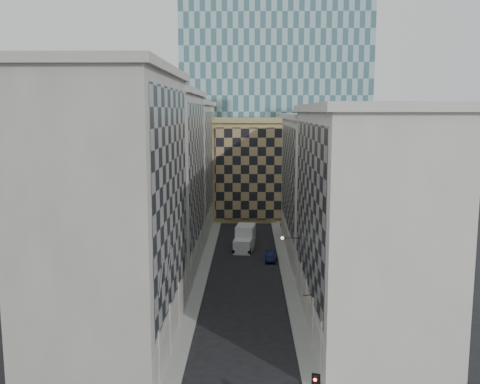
# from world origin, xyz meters

# --- Properties ---
(sidewalk_west) EXTENTS (1.50, 100.00, 0.15)m
(sidewalk_west) POSITION_xyz_m (-5.25, 30.00, 0.07)
(sidewalk_west) COLOR gray
(sidewalk_west) RESTS_ON ground
(sidewalk_east) EXTENTS (1.50, 100.00, 0.15)m
(sidewalk_east) POSITION_xyz_m (5.25, 30.00, 0.07)
(sidewalk_east) COLOR gray
(sidewalk_east) RESTS_ON ground
(bldg_left_a) EXTENTS (10.80, 22.80, 23.70)m
(bldg_left_a) POSITION_xyz_m (-10.88, 11.00, 11.82)
(bldg_left_a) COLOR gray
(bldg_left_a) RESTS_ON ground
(bldg_left_b) EXTENTS (10.80, 22.80, 22.70)m
(bldg_left_b) POSITION_xyz_m (-10.88, 33.00, 11.32)
(bldg_left_b) COLOR #9A978F
(bldg_left_b) RESTS_ON ground
(bldg_left_c) EXTENTS (10.80, 22.80, 21.70)m
(bldg_left_c) POSITION_xyz_m (-10.88, 55.00, 10.83)
(bldg_left_c) COLOR gray
(bldg_left_c) RESTS_ON ground
(bldg_right_a) EXTENTS (10.80, 26.80, 20.70)m
(bldg_right_a) POSITION_xyz_m (10.88, 15.00, 10.32)
(bldg_right_a) COLOR beige
(bldg_right_a) RESTS_ON ground
(bldg_right_b) EXTENTS (10.80, 28.80, 19.70)m
(bldg_right_b) POSITION_xyz_m (10.89, 42.00, 9.85)
(bldg_right_b) COLOR beige
(bldg_right_b) RESTS_ON ground
(tan_block) EXTENTS (16.80, 14.80, 18.80)m
(tan_block) POSITION_xyz_m (2.00, 67.90, 9.44)
(tan_block) COLOR #A18955
(tan_block) RESTS_ON ground
(church_tower) EXTENTS (7.20, 7.20, 51.50)m
(church_tower) POSITION_xyz_m (0.00, 82.00, 26.95)
(church_tower) COLOR #2A2520
(church_tower) RESTS_ON ground
(flagpoles_left) EXTENTS (0.10, 6.33, 2.33)m
(flagpoles_left) POSITION_xyz_m (-5.90, 6.00, 8.00)
(flagpoles_left) COLOR gray
(flagpoles_left) RESTS_ON ground
(bracket_lamp) EXTENTS (1.98, 0.36, 0.36)m
(bracket_lamp) POSITION_xyz_m (4.38, 24.00, 6.20)
(bracket_lamp) COLOR black
(bracket_lamp) RESTS_ON ground
(box_truck) EXTENTS (3.35, 6.54, 3.44)m
(box_truck) POSITION_xyz_m (-0.11, 42.63, 1.50)
(box_truck) COLOR silver
(box_truck) RESTS_ON ground
(dark_car) EXTENTS (1.66, 4.13, 1.33)m
(dark_car) POSITION_xyz_m (3.50, 36.73, 0.67)
(dark_car) COLOR black
(dark_car) RESTS_ON ground
(shop_sign) EXTENTS (0.82, 0.72, 0.82)m
(shop_sign) POSITION_xyz_m (5.42, 11.00, 3.83)
(shop_sign) COLOR black
(shop_sign) RESTS_ON ground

